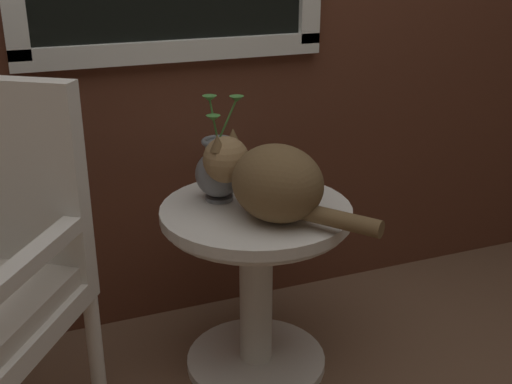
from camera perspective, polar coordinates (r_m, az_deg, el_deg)
The scene contains 3 objects.
wicker_side_table at distance 2.04m, azimuth 0.00°, elevation -6.07°, with size 0.59×0.59×0.58m.
cat at distance 1.85m, azimuth 1.31°, elevation 1.04°, with size 0.39×0.48×0.24m.
pewter_vase_with_ivy at distance 1.99m, azimuth -3.32°, elevation 2.05°, with size 0.15×0.15×0.33m.
Camera 1 is at (-0.54, -1.42, 1.35)m, focal length 45.15 mm.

